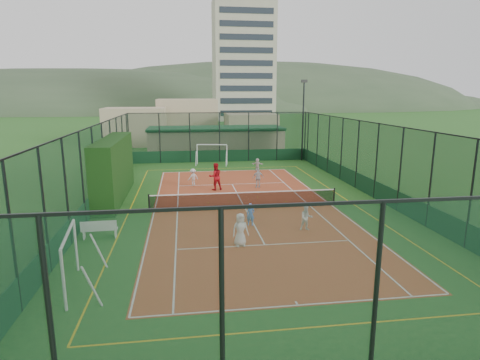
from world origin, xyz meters
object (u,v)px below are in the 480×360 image
at_px(clubhouse, 216,141).
at_px(child_near_right, 306,218).
at_px(apartment_tower, 243,61).
at_px(floodlight_ne, 303,121).
at_px(coach, 215,177).
at_px(child_near_mid, 251,215).
at_px(white_bench, 100,229).
at_px(child_near_left, 240,230).
at_px(child_far_right, 258,178).
at_px(futsal_goal_near, 70,261).
at_px(child_far_back, 257,165).
at_px(futsal_goal_far, 212,155).
at_px(child_far_left, 193,177).

relative_size(clubhouse, child_near_right, 11.55).
bearing_deg(apartment_tower, floodlight_ne, -92.98).
height_order(floodlight_ne, coach, floodlight_ne).
bearing_deg(child_near_mid, coach, 112.25).
bearing_deg(white_bench, child_near_left, -17.82).
distance_m(clubhouse, child_far_right, 17.05).
xyz_separation_m(clubhouse, child_far_right, (1.80, -16.93, -0.82)).
bearing_deg(white_bench, child_near_mid, 5.04).
height_order(futsal_goal_near, child_near_left, futsal_goal_near).
relative_size(child_near_right, child_far_back, 1.12).
distance_m(child_near_mid, child_far_right, 8.80).
distance_m(clubhouse, child_near_right, 26.80).
xyz_separation_m(floodlight_ne, coach, (-10.02, -11.83, -3.12)).
height_order(futsal_goal_far, child_far_right, futsal_goal_far).
bearing_deg(futsal_goal_far, child_far_left, -92.35).
relative_size(floodlight_ne, white_bench, 4.88).
xyz_separation_m(child_near_right, child_far_right, (-0.71, 9.73, 0.08)).
bearing_deg(apartment_tower, coach, -99.86).
distance_m(child_near_left, child_far_right, 11.76).
bearing_deg(child_far_right, child_far_back, -105.99).
height_order(floodlight_ne, child_near_mid, floodlight_ne).
xyz_separation_m(child_near_left, child_near_right, (3.66, 1.65, -0.12)).
bearing_deg(coach, child_far_right, 170.53).
bearing_deg(futsal_goal_near, white_bench, -6.75).
xyz_separation_m(apartment_tower, futsal_goal_far, (-12.90, -66.49, -14.02)).
bearing_deg(child_far_left, coach, 106.86).
bearing_deg(white_bench, floodlight_ne, 50.47).
height_order(futsal_goal_far, child_near_mid, futsal_goal_far).
height_order(clubhouse, futsal_goal_far, clubhouse).
bearing_deg(coach, child_far_back, -137.89).
distance_m(apartment_tower, child_far_right, 78.90).
relative_size(clubhouse, child_far_right, 10.25).
bearing_deg(clubhouse, apartment_tower, 78.69).
bearing_deg(floodlight_ne, child_far_right, -120.53).
bearing_deg(child_far_left, child_near_left, 70.43).
xyz_separation_m(clubhouse, child_near_right, (2.51, -26.67, -0.91)).
relative_size(clubhouse, child_near_mid, 12.73).
bearing_deg(child_far_left, clubhouse, -128.75).
bearing_deg(child_far_right, child_far_left, -21.13).
relative_size(child_near_mid, child_near_right, 0.91).
distance_m(futsal_goal_far, child_near_mid, 19.03).
xyz_separation_m(white_bench, coach, (6.38, 9.14, 0.53)).
height_order(floodlight_ne, white_bench, floodlight_ne).
bearing_deg(white_bench, futsal_goal_near, -91.14).
xyz_separation_m(child_far_left, child_far_back, (5.92, 5.05, -0.07)).
distance_m(white_bench, child_far_back, 19.07).
height_order(apartment_tower, futsal_goal_near, apartment_tower).
relative_size(child_far_left, child_far_back, 1.12).
xyz_separation_m(floodlight_ne, child_far_left, (-11.60, -10.24, -3.46)).
bearing_deg(child_far_back, futsal_goal_near, 82.91).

